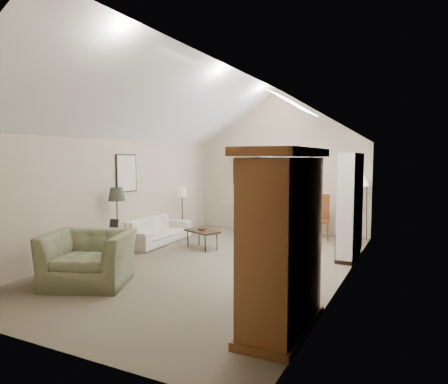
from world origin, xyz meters
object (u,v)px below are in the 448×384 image
at_px(armoire, 283,241).
at_px(side_table, 114,245).
at_px(coffee_table, 202,239).
at_px(side_chair, 320,217).
at_px(sofa, 156,230).
at_px(armchair_near, 89,258).
at_px(armchair_far, 272,216).

distance_m(armoire, side_table, 4.75).
xyz_separation_m(coffee_table, side_chair, (2.22, 2.24, 0.37)).
height_order(sofa, coffee_table, sofa).
bearing_deg(side_table, armoire, -23.31).
xyz_separation_m(sofa, coffee_table, (1.33, -0.04, -0.10)).
bearing_deg(side_table, armchair_near, -61.14).
bearing_deg(coffee_table, armoire, -48.17).
bearing_deg(armchair_near, armoire, -27.80).
distance_m(armoire, armchair_near, 3.51).
xyz_separation_m(armoire, armchair_far, (-2.22, 5.89, -0.60)).
bearing_deg(coffee_table, side_chair, 45.20).
height_order(armoire, side_chair, armoire).
xyz_separation_m(armchair_near, coffee_table, (0.38, 3.13, -0.22)).
height_order(armoire, armchair_near, armoire).
relative_size(sofa, side_chair, 1.85).
relative_size(armchair_near, side_table, 2.47).
bearing_deg(side_chair, side_table, -144.62).
relative_size(armoire, sofa, 1.02).
relative_size(armchair_far, side_table, 2.02).
bearing_deg(side_table, side_chair, 47.60).
xyz_separation_m(armchair_far, side_table, (-2.08, -4.04, -0.23)).
bearing_deg(armchair_far, side_table, 40.23).
xyz_separation_m(sofa, armchair_near, (0.95, -3.17, 0.12)).
distance_m(armoire, sofa, 5.63).
height_order(armchair_far, coffee_table, armchair_far).
bearing_deg(armchair_far, armchair_near, 55.29).
distance_m(armoire, coffee_table, 4.66).
distance_m(armoire, armchair_far, 6.32).
height_order(armchair_near, side_table, armchair_near).
bearing_deg(side_chair, sofa, -160.46).
xyz_separation_m(side_table, side_chair, (3.47, 3.80, 0.31)).
bearing_deg(armchair_near, side_table, 95.72).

